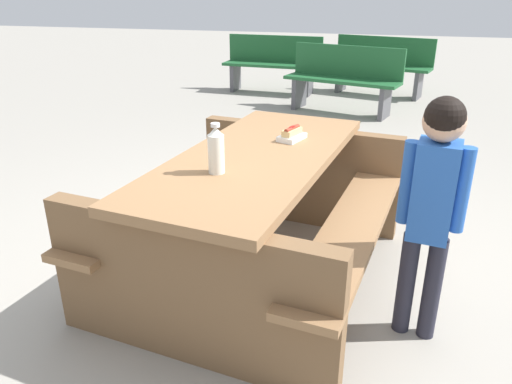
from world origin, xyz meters
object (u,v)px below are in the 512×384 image
object	(u,v)px
park_bench_near	(343,78)
soda_bottle	(216,150)
child_in_coat	(433,192)
picnic_table	(256,205)
park_bench_mid	(273,63)
park_bench_far	(381,65)
hotdog_tray	(292,135)

from	to	relation	value
park_bench_near	soda_bottle	bearing A→B (deg)	177.14
child_in_coat	park_bench_near	size ratio (longest dim) A/B	0.76
soda_bottle	park_bench_near	world-z (taller)	soda_bottle
child_in_coat	park_bench_near	bearing A→B (deg)	9.92
soda_bottle	child_in_coat	size ratio (longest dim) A/B	0.21
picnic_table	child_in_coat	bearing A→B (deg)	-110.39
park_bench_near	park_bench_mid	world-z (taller)	same
child_in_coat	park_bench_far	size ratio (longest dim) A/B	0.76
picnic_table	hotdog_tray	bearing A→B (deg)	-24.64
child_in_coat	park_bench_near	xyz separation A→B (m)	(4.47, 0.78, -0.31)
picnic_table	hotdog_tray	distance (m)	0.47
picnic_table	child_in_coat	distance (m)	1.00
park_bench_mid	picnic_table	bearing A→B (deg)	-168.30
park_bench_near	park_bench_mid	distance (m)	1.57
park_bench_near	park_bench_mid	bearing A→B (deg)	48.76
picnic_table	park_bench_far	distance (m)	5.45
park_bench_mid	park_bench_far	world-z (taller)	same
soda_bottle	park_bench_far	size ratio (longest dim) A/B	0.16
picnic_table	park_bench_mid	distance (m)	5.29
park_bench_mid	hotdog_tray	bearing A→B (deg)	-166.04
park_bench_far	child_in_coat	bearing A→B (deg)	-176.71
child_in_coat	park_bench_near	world-z (taller)	child_in_coat
picnic_table	park_bench_near	xyz separation A→B (m)	(4.14, -0.11, 0.00)
hotdog_tray	park_bench_near	xyz separation A→B (m)	(3.84, 0.03, -0.33)
picnic_table	park_bench_near	world-z (taller)	park_bench_near
hotdog_tray	soda_bottle	bearing A→B (deg)	157.99
soda_bottle	park_bench_near	distance (m)	4.49
soda_bottle	park_bench_near	xyz separation A→B (m)	(4.47, -0.22, -0.41)
soda_bottle	park_bench_mid	xyz separation A→B (m)	(5.50, 0.96, -0.41)
park_bench_far	park_bench_near	bearing A→B (deg)	160.52
child_in_coat	park_bench_far	world-z (taller)	child_in_coat
park_bench_mid	park_bench_far	bearing A→B (deg)	-81.56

